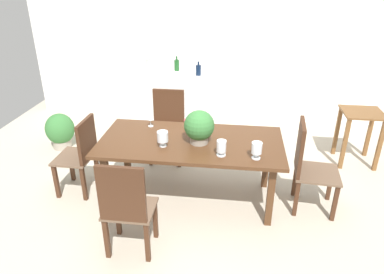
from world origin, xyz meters
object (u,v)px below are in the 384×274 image
wine_glass (150,118)px  wine_bottle_amber (177,65)px  crystal_vase_right (257,149)px  wine_bottle_green (148,66)px  chair_head_end (81,152)px  side_table (360,126)px  flower_centerpiece (199,127)px  kitchen_counter (172,102)px  chair_near_left (126,206)px  crystal_vase_left (163,137)px  crystal_vase_center_near (221,147)px  potted_plant_floor (60,130)px  wine_bottle_clear (198,70)px  chair_foot_end (308,163)px  dining_table (191,147)px  chair_far_left (168,121)px

wine_glass → wine_bottle_amber: wine_bottle_amber is taller
crystal_vase_right → wine_bottle_green: 2.77m
chair_head_end → side_table: bearing=109.8°
chair_head_end → wine_bottle_green: 2.03m
flower_centerpiece → kitchen_counter: 2.18m
chair_near_left → crystal_vase_left: size_ratio=5.88×
crystal_vase_center_near → wine_glass: 1.09m
potted_plant_floor → chair_head_end: bearing=-52.4°
wine_bottle_clear → potted_plant_floor: 2.31m
flower_centerpiece → wine_bottle_clear: bearing=96.7°
kitchen_counter → wine_bottle_clear: (0.46, -0.09, 0.58)m
chair_foot_end → potted_plant_floor: size_ratio=1.89×
chair_head_end → wine_bottle_green: wine_bottle_green is taller
flower_centerpiece → wine_bottle_clear: wine_bottle_clear is taller
kitchen_counter → wine_bottle_green: bearing=-168.5°
dining_table → chair_foot_end: size_ratio=1.97×
dining_table → crystal_vase_left: crystal_vase_left is taller
dining_table → crystal_vase_right: size_ratio=11.50×
flower_centerpiece → chair_far_left: bearing=118.2°
flower_centerpiece → chair_head_end: bearing=178.5°
chair_head_end → chair_far_left: size_ratio=0.96×
crystal_vase_left → side_table: bearing=28.9°
chair_far_left → potted_plant_floor: (-1.68, 0.07, -0.27)m
flower_centerpiece → crystal_vase_right: 0.68m
chair_foot_end → wine_glass: size_ratio=6.91×
chair_far_left → crystal_vase_right: size_ratio=5.60×
chair_near_left → potted_plant_floor: 2.67m
wine_glass → wine_bottle_amber: size_ratio=0.64×
wine_glass → side_table: (2.71, 0.85, -0.33)m
wine_glass → side_table: size_ratio=0.20×
crystal_vase_left → potted_plant_floor: size_ratio=0.32×
kitchen_counter → dining_table: bearing=-73.4°
dining_table → crystal_vase_right: (0.71, -0.32, 0.19)m
chair_far_left → wine_glass: 0.74m
crystal_vase_left → wine_bottle_clear: wine_bottle_clear is taller
crystal_vase_center_near → wine_glass: (-0.89, 0.63, 0.02)m
chair_near_left → chair_head_end: (-0.86, 0.99, -0.03)m
chair_far_left → potted_plant_floor: chair_far_left is taller
chair_near_left → crystal_vase_center_near: size_ratio=6.06×
side_table → potted_plant_floor: side_table is taller
flower_centerpiece → crystal_vase_center_near: (0.26, -0.26, -0.10)m
chair_foot_end → wine_bottle_green: (-2.23, 1.90, 0.54)m
crystal_vase_right → side_table: 2.13m
chair_head_end → crystal_vase_center_near: 1.73m
crystal_vase_right → potted_plant_floor: 3.22m
flower_centerpiece → potted_plant_floor: flower_centerpiece is taller
chair_head_end → chair_far_left: bearing=140.6°
wine_bottle_amber → chair_near_left: bearing=-89.0°
side_table → chair_far_left: bearing=-176.0°
dining_table → crystal_vase_center_near: (0.35, -0.30, 0.17)m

